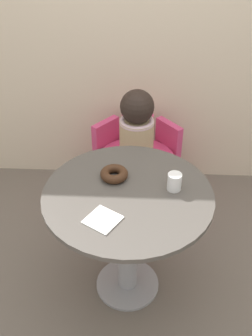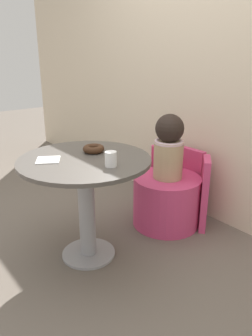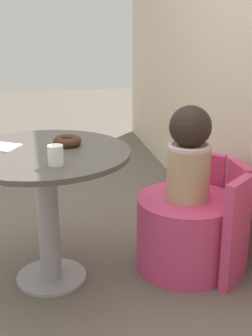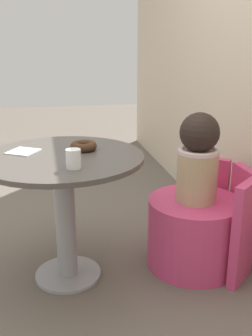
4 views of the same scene
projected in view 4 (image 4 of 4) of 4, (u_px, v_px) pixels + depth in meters
ground_plane at (69, 281)px, 2.15m from camera, size 12.00×12.00×0.00m
round_table at (64, 186)px, 2.03m from camera, size 0.83×0.83×0.70m
tub_chair at (194, 232)px, 2.26m from camera, size 0.53×0.53×0.40m
booth_backrest at (230, 215)px, 2.27m from camera, size 0.62×0.23×0.57m
child_figure at (198, 158)px, 2.12m from camera, size 0.23×0.23×0.49m
donut at (84, 146)px, 2.07m from camera, size 0.14×0.14×0.05m
cup at (74, 159)px, 1.77m from camera, size 0.07×0.07×0.09m
paper_napkin at (23, 151)px, 2.04m from camera, size 0.19×0.19×0.01m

